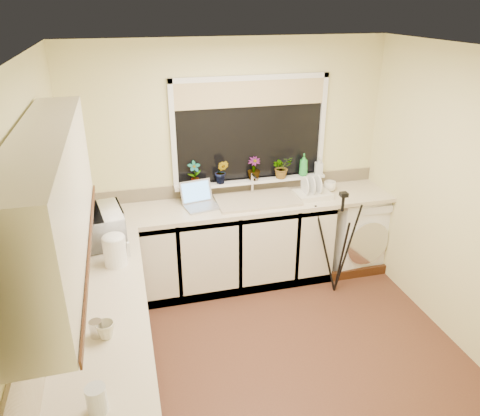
{
  "coord_description": "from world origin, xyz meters",
  "views": [
    {
      "loc": [
        -1.04,
        -2.86,
        2.75
      ],
      "look_at": [
        -0.15,
        0.55,
        1.15
      ],
      "focal_mm": 34.36,
      "sensor_mm": 36.0,
      "label": 1
    }
  ],
  "objects_px": {
    "plant_b": "(222,172)",
    "soap_bottle_clear": "(319,166)",
    "laptop": "(199,200)",
    "soap_bottle_green": "(304,165)",
    "steel_jar": "(96,329)",
    "cup_left": "(105,330)",
    "plant_d": "(282,167)",
    "dish_rack": "(312,195)",
    "kettle": "(115,251)",
    "plant_c": "(254,169)",
    "microwave": "(103,225)",
    "glass_jug": "(97,399)",
    "washing_machine": "(354,229)",
    "cup_back": "(330,186)",
    "tripod": "(339,244)",
    "plant_a": "(194,173)"
  },
  "relations": [
    {
      "from": "plant_b",
      "to": "soap_bottle_clear",
      "type": "bearing_deg",
      "value": 1.12
    },
    {
      "from": "laptop",
      "to": "soap_bottle_green",
      "type": "relative_size",
      "value": 1.56
    },
    {
      "from": "steel_jar",
      "to": "plant_b",
      "type": "height_order",
      "value": "plant_b"
    },
    {
      "from": "steel_jar",
      "to": "cup_left",
      "type": "relative_size",
      "value": 0.95
    },
    {
      "from": "steel_jar",
      "to": "plant_d",
      "type": "height_order",
      "value": "plant_d"
    },
    {
      "from": "dish_rack",
      "to": "cup_left",
      "type": "relative_size",
      "value": 3.16
    },
    {
      "from": "kettle",
      "to": "steel_jar",
      "type": "bearing_deg",
      "value": -98.74
    },
    {
      "from": "plant_c",
      "to": "cup_left",
      "type": "height_order",
      "value": "plant_c"
    },
    {
      "from": "dish_rack",
      "to": "soap_bottle_green",
      "type": "xyz_separation_m",
      "value": [
        -0.01,
        0.25,
        0.24
      ]
    },
    {
      "from": "steel_jar",
      "to": "microwave",
      "type": "distance_m",
      "value": 1.25
    },
    {
      "from": "glass_jug",
      "to": "washing_machine",
      "type": "bearing_deg",
      "value": 41.19
    },
    {
      "from": "washing_machine",
      "to": "steel_jar",
      "type": "height_order",
      "value": "steel_jar"
    },
    {
      "from": "glass_jug",
      "to": "cup_back",
      "type": "relative_size",
      "value": 1.12
    },
    {
      "from": "plant_c",
      "to": "soap_bottle_green",
      "type": "height_order",
      "value": "same"
    },
    {
      "from": "soap_bottle_clear",
      "to": "cup_back",
      "type": "distance_m",
      "value": 0.25
    },
    {
      "from": "tripod",
      "to": "plant_b",
      "type": "bearing_deg",
      "value": 130.36
    },
    {
      "from": "plant_c",
      "to": "cup_back",
      "type": "relative_size",
      "value": 1.79
    },
    {
      "from": "laptop",
      "to": "steel_jar",
      "type": "height_order",
      "value": "laptop"
    },
    {
      "from": "laptop",
      "to": "dish_rack",
      "type": "relative_size",
      "value": 1.04
    },
    {
      "from": "plant_d",
      "to": "soap_bottle_clear",
      "type": "bearing_deg",
      "value": 1.83
    },
    {
      "from": "steel_jar",
      "to": "soap_bottle_green",
      "type": "height_order",
      "value": "soap_bottle_green"
    },
    {
      "from": "glass_jug",
      "to": "soap_bottle_green",
      "type": "height_order",
      "value": "soap_bottle_green"
    },
    {
      "from": "microwave",
      "to": "plant_c",
      "type": "height_order",
      "value": "plant_c"
    },
    {
      "from": "microwave",
      "to": "soap_bottle_green",
      "type": "distance_m",
      "value": 2.16
    },
    {
      "from": "tripod",
      "to": "soap_bottle_clear",
      "type": "distance_m",
      "value": 0.89
    },
    {
      "from": "microwave",
      "to": "kettle",
      "type": "bearing_deg",
      "value": -177.15
    },
    {
      "from": "kettle",
      "to": "cup_left",
      "type": "relative_size",
      "value": 2.03
    },
    {
      "from": "cup_left",
      "to": "soap_bottle_green",
      "type": "bearing_deg",
      "value": 43.73
    },
    {
      "from": "kettle",
      "to": "steel_jar",
      "type": "xyz_separation_m",
      "value": [
        -0.13,
        -0.82,
        -0.06
      ]
    },
    {
      "from": "laptop",
      "to": "soap_bottle_clear",
      "type": "bearing_deg",
      "value": -3.42
    },
    {
      "from": "dish_rack",
      "to": "cup_back",
      "type": "relative_size",
      "value": 2.68
    },
    {
      "from": "steel_jar",
      "to": "plant_a",
      "type": "xyz_separation_m",
      "value": [
        0.93,
        1.93,
        0.22
      ]
    },
    {
      "from": "steel_jar",
      "to": "plant_a",
      "type": "bearing_deg",
      "value": 64.33
    },
    {
      "from": "plant_d",
      "to": "soap_bottle_green",
      "type": "height_order",
      "value": "soap_bottle_green"
    },
    {
      "from": "laptop",
      "to": "kettle",
      "type": "height_order",
      "value": "kettle"
    },
    {
      "from": "microwave",
      "to": "plant_a",
      "type": "xyz_separation_m",
      "value": [
        0.89,
        0.68,
        0.14
      ]
    },
    {
      "from": "soap_bottle_clear",
      "to": "laptop",
      "type": "bearing_deg",
      "value": -172.72
    },
    {
      "from": "plant_c",
      "to": "soap_bottle_green",
      "type": "relative_size",
      "value": 1.0
    },
    {
      "from": "plant_b",
      "to": "plant_d",
      "type": "height_order",
      "value": "plant_b"
    },
    {
      "from": "kettle",
      "to": "tripod",
      "type": "relative_size",
      "value": 0.21
    },
    {
      "from": "steel_jar",
      "to": "soap_bottle_clear",
      "type": "distance_m",
      "value": 2.98
    },
    {
      "from": "glass_jug",
      "to": "steel_jar",
      "type": "relative_size",
      "value": 1.39
    },
    {
      "from": "dish_rack",
      "to": "glass_jug",
      "type": "distance_m",
      "value": 3.06
    },
    {
      "from": "kettle",
      "to": "laptop",
      "type": "bearing_deg",
      "value": 48.99
    },
    {
      "from": "laptop",
      "to": "cup_left",
      "type": "xyz_separation_m",
      "value": [
        -0.88,
        -1.78,
        -0.01
      ]
    },
    {
      "from": "washing_machine",
      "to": "kettle",
      "type": "bearing_deg",
      "value": -164.59
    },
    {
      "from": "kettle",
      "to": "plant_b",
      "type": "xyz_separation_m",
      "value": [
        1.07,
        1.08,
        0.16
      ]
    },
    {
      "from": "glass_jug",
      "to": "dish_rack",
      "type": "bearing_deg",
      "value": 47.2
    },
    {
      "from": "laptop",
      "to": "tripod",
      "type": "relative_size",
      "value": 0.34
    },
    {
      "from": "cup_back",
      "to": "washing_machine",
      "type": "bearing_deg",
      "value": -6.75
    }
  ]
}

